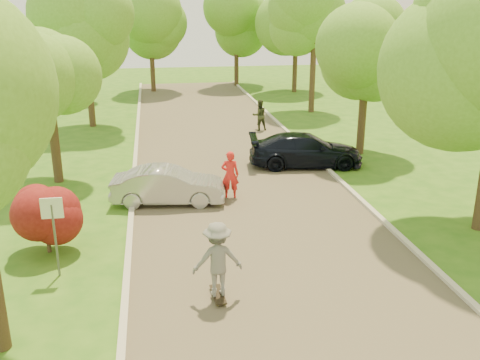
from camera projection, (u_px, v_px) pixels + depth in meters
ground at (318, 345)px, 11.19m from camera, size 100.00×100.00×0.00m
road at (249, 207)px, 18.67m from camera, size 8.00×60.00×0.01m
curb_left at (131, 213)px, 18.03m from camera, size 0.18×60.00×0.12m
curb_right at (360, 199)px, 19.28m from camera, size 0.18×60.00×0.12m
street_sign at (53, 221)px, 13.54m from camera, size 0.55×0.06×2.17m
red_shrub at (45, 216)px, 15.01m from camera, size 1.70×1.70×1.95m
tree_l_midb at (51, 65)px, 19.90m from camera, size 4.30×4.20×6.62m
tree_l_far at (88, 28)px, 29.03m from camera, size 4.92×4.80×7.79m
tree_r_midb at (371, 47)px, 23.75m from camera, size 4.51×4.40×7.01m
tree_r_far at (319, 18)px, 32.90m from camera, size 5.33×5.20×8.34m
tree_bg_a at (64, 25)px, 36.19m from camera, size 5.12×5.00×7.72m
tree_bg_b at (299, 19)px, 40.62m from camera, size 5.12×5.00×7.95m
tree_bg_c at (153, 26)px, 40.95m from camera, size 4.92×4.80×7.33m
tree_bg_d at (239, 20)px, 43.82m from camera, size 5.12×5.00×7.72m
silver_sedan at (168, 186)px, 18.87m from camera, size 4.12×1.88×1.31m
dark_sedan at (306, 150)px, 23.14m from camera, size 5.10×2.57×1.42m
longboard at (218, 295)px, 12.92m from camera, size 0.32×0.97×0.11m
skateboarder at (218, 259)px, 12.62m from camera, size 1.24×0.76×1.86m
person_striped at (230, 175)px, 19.31m from camera, size 0.71×0.53×1.76m
person_olive at (259, 115)px, 29.48m from camera, size 0.92×0.76×1.70m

